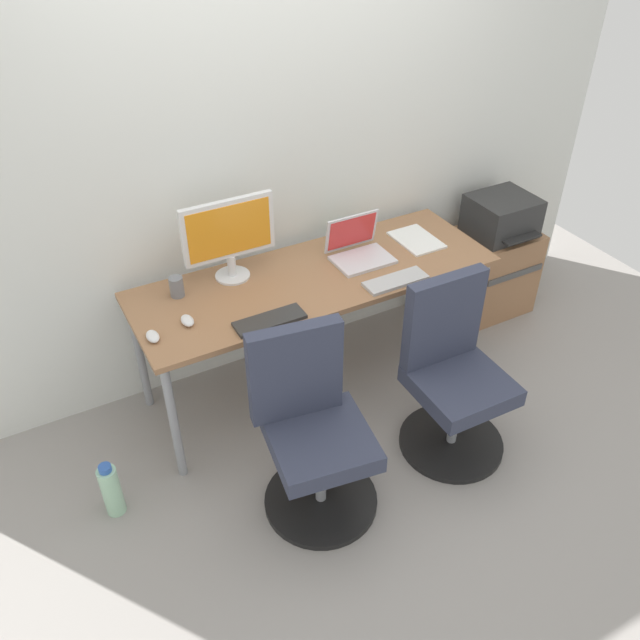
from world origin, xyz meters
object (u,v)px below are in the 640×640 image
(water_bottle_on_floor, at_px, (111,490))
(office_chair_left, at_px, (312,432))
(open_laptop, at_px, (358,248))
(office_chair_right, at_px, (452,377))
(desktop_monitor, at_px, (229,234))
(coffee_mug, at_px, (346,233))
(side_cabinet, at_px, (491,271))
(printer, at_px, (502,216))

(water_bottle_on_floor, bearing_deg, office_chair_left, -22.47)
(office_chair_left, height_order, open_laptop, open_laptop)
(office_chair_right, bearing_deg, office_chair_left, -179.95)
(water_bottle_on_floor, distance_m, desktop_monitor, 1.33)
(office_chair_right, distance_m, coffee_mug, 1.01)
(side_cabinet, bearing_deg, coffee_mug, 173.77)
(side_cabinet, relative_size, printer, 1.40)
(water_bottle_on_floor, bearing_deg, office_chair_right, -12.21)
(office_chair_left, relative_size, coffee_mug, 10.22)
(desktop_monitor, height_order, coffee_mug, desktop_monitor)
(printer, relative_size, open_laptop, 1.29)
(office_chair_right, xyz_separation_m, side_cabinet, (0.98, 0.83, -0.14))
(open_laptop, bearing_deg, desktop_monitor, 167.84)
(office_chair_right, distance_m, water_bottle_on_floor, 1.71)
(water_bottle_on_floor, distance_m, open_laptop, 1.72)
(side_cabinet, distance_m, printer, 0.40)
(open_laptop, bearing_deg, office_chair_left, -132.10)
(office_chair_right, bearing_deg, coffee_mug, 93.94)
(side_cabinet, distance_m, open_laptop, 1.20)
(office_chair_left, distance_m, desktop_monitor, 1.06)
(office_chair_right, height_order, desktop_monitor, desktop_monitor)
(office_chair_left, xyz_separation_m, printer, (1.77, 0.83, 0.26))
(printer, bearing_deg, water_bottle_on_floor, -169.78)
(side_cabinet, distance_m, desktop_monitor, 1.89)
(coffee_mug, bearing_deg, water_bottle_on_floor, -159.55)
(office_chair_left, distance_m, coffee_mug, 1.24)
(office_chair_right, xyz_separation_m, printer, (0.98, 0.83, 0.26))
(printer, bearing_deg, desktop_monitor, 177.69)
(office_chair_left, height_order, coffee_mug, office_chair_left)
(desktop_monitor, relative_size, open_laptop, 1.55)
(side_cabinet, height_order, printer, printer)
(side_cabinet, relative_size, open_laptop, 1.81)
(desktop_monitor, xyz_separation_m, open_laptop, (0.67, -0.14, -0.19))
(office_chair_left, bearing_deg, desktop_monitor, 89.02)
(water_bottle_on_floor, bearing_deg, open_laptop, 14.51)
(office_chair_left, relative_size, office_chair_right, 1.00)
(water_bottle_on_floor, height_order, coffee_mug, coffee_mug)
(open_laptop, xyz_separation_m, coffee_mug, (0.03, 0.19, -0.01))
(desktop_monitor, bearing_deg, side_cabinet, -2.28)
(water_bottle_on_floor, xyz_separation_m, coffee_mug, (1.58, 0.59, 0.64))
(office_chair_right, distance_m, printer, 1.31)
(side_cabinet, xyz_separation_m, coffee_mug, (-1.05, 0.11, 0.50))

